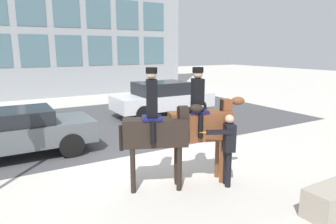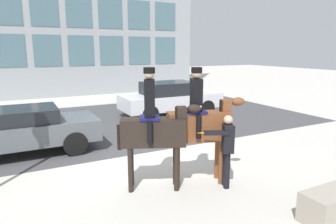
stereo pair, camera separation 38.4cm
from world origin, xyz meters
TOP-DOWN VIEW (x-y plane):
  - ground_plane at (0.00, 0.00)m, footprint 80.00×80.00m
  - road_surface at (0.00, 4.75)m, footprint 18.54×8.50m
  - mounted_horse_lead at (-0.43, -1.72)m, footprint 1.71×0.98m
  - mounted_horse_companion at (0.60, -1.91)m, footprint 1.78×0.86m
  - pedestrian_bystander at (0.99, -2.38)m, footprint 0.91×0.46m
  - street_car_near_lane at (-2.92, 2.08)m, footprint 4.16×1.85m
  - street_car_far_lane at (3.36, 4.81)m, footprint 4.64×1.95m

SIDE VIEW (x-z plane):
  - ground_plane at x=0.00m, z-range 0.00..0.00m
  - road_surface at x=0.00m, z-range 0.00..0.01m
  - street_car_near_lane at x=-2.92m, z-range 0.06..1.43m
  - street_car_far_lane at x=3.36m, z-range 0.04..1.61m
  - pedestrian_bystander at x=0.99m, z-range 0.15..1.79m
  - mounted_horse_lead at x=-0.43m, z-range 0.03..2.70m
  - mounted_horse_companion at x=0.60m, z-range 0.07..2.73m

